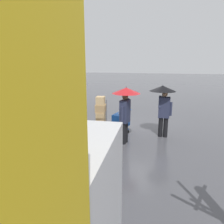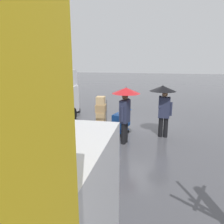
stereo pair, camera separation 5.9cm
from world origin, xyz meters
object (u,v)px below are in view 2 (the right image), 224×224
object	(u,v)px
cargo_van_parked_right	(39,103)
shopping_cart_vendor	(121,121)
hand_dolly_boxes	(101,111)
pedestrian_black_side	(126,102)
pedestrian_pink_side	(163,99)

from	to	relation	value
cargo_van_parked_right	shopping_cart_vendor	xyz separation A→B (m)	(-3.84, -0.04, -0.61)
hand_dolly_boxes	pedestrian_black_side	xyz separation A→B (m)	(-1.37, 1.43, 0.77)
cargo_van_parked_right	hand_dolly_boxes	distance (m)	2.87
cargo_van_parked_right	shopping_cart_vendor	distance (m)	3.89
cargo_van_parked_right	shopping_cart_vendor	bearing A→B (deg)	-179.34
pedestrian_pink_side	cargo_van_parked_right	bearing A→B (deg)	0.90
hand_dolly_boxes	pedestrian_pink_side	distance (m)	2.87
hand_dolly_boxes	pedestrian_black_side	distance (m)	2.12
pedestrian_pink_side	pedestrian_black_side	distance (m)	1.68
shopping_cart_vendor	pedestrian_black_side	size ratio (longest dim) A/B	0.49
shopping_cart_vendor	pedestrian_black_side	world-z (taller)	pedestrian_black_side
hand_dolly_boxes	pedestrian_pink_side	size ratio (longest dim) A/B	0.70
hand_dolly_boxes	cargo_van_parked_right	bearing A→B (deg)	10.77
pedestrian_black_side	hand_dolly_boxes	bearing A→B (deg)	-46.13
hand_dolly_boxes	pedestrian_black_side	bearing A→B (deg)	133.87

